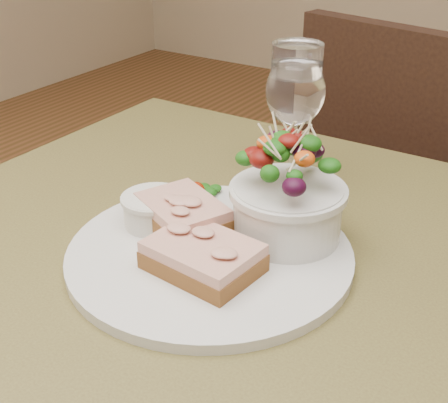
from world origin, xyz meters
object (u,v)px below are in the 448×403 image
Objects in this scene: ramekin at (154,209)px; wine_glass at (295,95)px; cafe_table at (214,335)px; dinner_plate at (210,254)px; chair_far at (415,292)px; salad_bowl at (288,188)px; sandwich_back at (182,213)px; sandwich_front at (203,256)px.

wine_glass reaches higher than ramekin.
cafe_table is 2.58× the size of dinner_plate.
chair_far is 7.09× the size of salad_bowl.
salad_bowl is (0.10, 0.05, 0.04)m from sandwich_back.
salad_bowl is 0.73× the size of wine_glass.
sandwich_back is at bearing 146.80° from sandwich_front.
salad_bowl is at bearing 75.04° from sandwich_front.
wine_glass reaches higher than chair_far.
salad_bowl reaches higher than cafe_table.
chair_far reaches higher than salad_bowl.
sandwich_front is at bearing -14.94° from sandwich_back.
cafe_table is 0.11m from dinner_plate.
sandwich_front is at bearing -110.93° from salad_bowl.
sandwich_back reaches higher than dinner_plate.
sandwich_front is 0.27m from wine_glass.
salad_bowl is (0.04, 0.11, 0.04)m from sandwich_front.
wine_glass is (-0.03, 0.25, 0.10)m from sandwich_front.
salad_bowl is at bearing 22.70° from ramekin.
sandwich_front is 0.67× the size of wine_glass.
dinner_plate is (-0.01, 0.00, 0.11)m from cafe_table.
ramekin is 0.39× the size of wine_glass.
salad_bowl reaches higher than sandwich_back.
sandwich_back reaches higher than cafe_table.
sandwich_front is 0.11m from ramekin.
chair_far is 0.83m from salad_bowl.
sandwich_back is (-0.12, -0.70, 0.49)m from chair_far.
wine_glass is (-0.07, 0.14, 0.05)m from salad_bowl.
ramekin reaches higher than dinner_plate.
sandwich_back is at bearing -152.43° from salad_bowl.
sandwich_back is (-0.05, 0.02, 0.14)m from cafe_table.
sandwich_back is 0.70× the size of wine_glass.
cafe_table is 0.13m from sandwich_front.
ramekin is at bearing -148.50° from sandwich_back.
wine_glass is at bearing 93.07° from chair_far.
dinner_plate is at bearing 5.26° from sandwich_back.
salad_bowl is at bearing 51.80° from sandwich_back.
salad_bowl is (0.14, 0.06, 0.04)m from ramekin.
sandwich_back is at bearing -100.20° from wine_glass.
chair_far is at bearing 84.52° from dinner_plate.
wine_glass is at bearing 70.28° from ramekin.
wine_glass reaches higher than dinner_plate.
chair_far reaches higher than dinner_plate.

